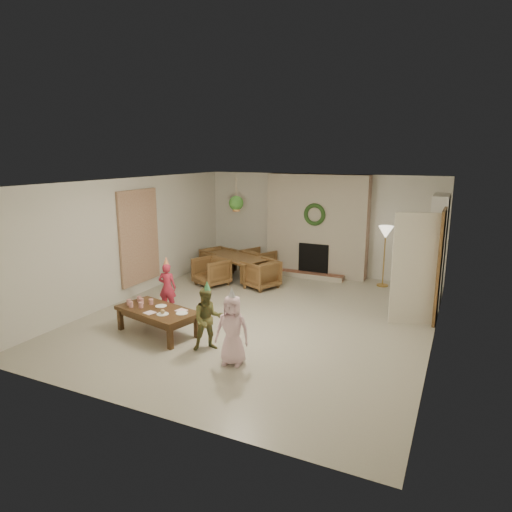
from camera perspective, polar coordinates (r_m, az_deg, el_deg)
The scene contains 56 objects.
floor at distance 8.46m, azimuth 0.69°, elevation -7.69°, with size 7.00×7.00×0.00m, color #B7B29E.
ceiling at distance 7.94m, azimuth 0.74°, elevation 9.46°, with size 7.00×7.00×0.00m, color white.
wall_back at distance 11.34m, azimuth 8.09°, elevation 4.01°, with size 7.00×7.00×0.00m, color silver.
wall_front at distance 5.25m, azimuth -15.46°, elevation -6.81°, with size 7.00×7.00×0.00m, color silver.
wall_left at distance 9.72m, azimuth -15.61°, elevation 2.19°, with size 7.00×7.00×0.00m, color silver.
wall_right at distance 7.42m, azimuth 22.31°, elevation -1.54°, with size 7.00×7.00×0.00m, color silver.
fireplace_mass at distance 11.15m, azimuth 7.78°, elevation 3.87°, with size 2.50×0.40×2.50m, color #572317.
fireplace_hearth at distance 11.07m, azimuth 7.05°, elevation -2.47°, with size 1.60×0.30×0.12m, color brown.
fireplace_firebox at distance 11.13m, azimuth 7.38°, elevation -0.33°, with size 0.75×0.12×0.75m, color black.
fireplace_wreath at distance 10.89m, azimuth 7.46°, elevation 5.26°, with size 0.54×0.54×0.10m, color #1E4018.
floor_lamp_base at distance 10.75m, azimuth 15.81°, elevation -3.60°, with size 0.26×0.26×0.03m, color gold.
floor_lamp_post at distance 10.59m, azimuth 16.02°, elevation -0.29°, with size 0.03×0.03×1.26m, color gold.
floor_lamp_shade at distance 10.47m, azimuth 16.22°, elevation 2.94°, with size 0.34×0.34×0.28m, color beige.
bookshelf_carcass at distance 9.71m, azimuth 22.09°, elevation 0.79°, with size 0.30×1.00×2.20m, color white.
bookshelf_shelf_a at distance 9.85m, azimuth 21.66°, elevation -2.89°, with size 0.30×0.92×0.03m, color white.
bookshelf_shelf_b at distance 9.76m, azimuth 21.85°, elevation -0.63°, with size 0.30×0.92×0.03m, color white.
bookshelf_shelf_c at distance 9.68m, azimuth 22.05°, elevation 1.67°, with size 0.30×0.92×0.03m, color white.
bookshelf_shelf_d at distance 9.61m, azimuth 22.25°, elevation 4.01°, with size 0.30×0.92×0.03m, color white.
books_row_lower at distance 9.67m, azimuth 21.55°, elevation -2.31°, with size 0.20×0.40×0.24m, color #A03C1D.
books_row_mid at distance 9.78m, azimuth 21.83°, elevation 0.24°, with size 0.20×0.44×0.24m, color #2A4C9B.
books_row_upper at distance 9.56m, azimuth 21.96°, elevation 2.34°, with size 0.20×0.36×0.22m, color olive.
door_frame at distance 8.64m, azimuth 22.38°, elevation -1.18°, with size 0.05×0.86×2.04m, color brown.
door_leaf at distance 8.30m, azimuth 19.61°, elevation -1.64°, with size 0.05×0.80×2.00m, color beige.
curtain_panel at distance 9.84m, azimuth -14.68°, elevation 2.37°, with size 0.06×1.20×2.00m, color #C8AD8D.
dining_table at distance 10.81m, azimuth -2.58°, elevation -1.49°, with size 1.65×0.92×0.58m, color brown.
dining_chair_near at distance 10.38m, azimuth -5.72°, elevation -1.98°, with size 0.69×0.71×0.64m, color brown.
dining_chair_far at distance 11.26m, azimuth 0.31°, elevation -0.74°, with size 0.69×0.71×0.64m, color brown.
dining_chair_left at distance 11.37m, azimuth -4.86°, elevation -0.65°, with size 0.69×0.71×0.64m, color brown.
dining_chair_right at distance 10.13m, azimuth 0.62°, elevation -2.29°, with size 0.69×0.71×0.64m, color brown.
hanging_plant_cord at distance 9.88m, azimuth -2.56°, elevation 8.09°, with size 0.01×0.01×0.70m, color tan.
hanging_plant_pot at distance 9.91m, azimuth -2.54°, elevation 6.07°, with size 0.16×0.16×0.12m, color #AC6F37.
hanging_plant_foliage at distance 9.90m, azimuth -2.55°, elevation 6.76°, with size 0.32×0.32×0.32m, color #234E1A.
coffee_table_top at distance 7.74m, azimuth -12.50°, elevation -6.84°, with size 1.42×0.71×0.07m, color #4C3219.
coffee_table_apron at distance 7.77m, azimuth -12.47°, elevation -7.37°, with size 1.31×0.60×0.09m, color #4C3219.
coffee_leg_fl at distance 8.14m, azimuth -16.91°, elevation -7.73°, with size 0.08×0.08×0.37m, color #4C3219.
coffee_leg_fr at distance 7.19m, azimuth -10.90°, elevation -10.21°, with size 0.08×0.08×0.37m, color #4C3219.
coffee_leg_bl at distance 8.46m, azimuth -13.70°, elevation -6.75°, with size 0.08×0.08×0.37m, color #4C3219.
coffee_leg_br at distance 7.54m, azimuth -7.55°, elevation -8.94°, with size 0.08×0.08×0.37m, color #4C3219.
cup_a at distance 8.04m, azimuth -15.91°, elevation -5.68°, with size 0.08×0.08×0.10m, color silver.
cup_b at distance 8.16m, azimuth -14.68°, elevation -5.33°, with size 0.08×0.08×0.10m, color silver.
cup_c at distance 7.90m, azimuth -15.67°, elevation -5.98°, with size 0.08×0.08×0.10m, color silver.
cup_d at distance 8.03m, azimuth -14.42°, elevation -5.61°, with size 0.08×0.08×0.10m, color silver.
cup_e at distance 7.84m, azimuth -14.49°, elevation -6.07°, with size 0.08×0.08×0.10m, color silver.
cup_f at distance 7.96m, azimuth -13.24°, elevation -5.70°, with size 0.08×0.08×0.10m, color silver.
plate_a at distance 7.85m, azimuth -12.03°, elevation -6.26°, with size 0.20×0.20×0.01m, color white.
plate_b at distance 7.47m, azimuth -11.82°, elevation -7.25°, with size 0.20×0.20×0.01m, color white.
plate_c at distance 7.44m, azimuth -9.44°, elevation -7.21°, with size 0.20×0.20×0.01m, color white.
food_scoop at distance 7.45m, azimuth -11.83°, elevation -6.95°, with size 0.08×0.08×0.08m, color tan.
napkin_left at distance 7.58m, azimuth -13.40°, elevation -7.04°, with size 0.16×0.16×0.01m, color #FDBAD5.
napkin_right at distance 7.57m, azimuth -9.51°, elevation -6.86°, with size 0.16×0.16×0.01m, color #FDBAD5.
child_red at distance 8.77m, azimuth -11.24°, elevation -3.94°, with size 0.35×0.23×0.95m, color #B9273D.
party_hat_red at distance 8.63m, azimuth -11.39°, elevation -0.68°, with size 0.13×0.13×0.18m, color #E1BE4B.
child_plaid at distance 6.97m, azimuth -6.15°, elevation -8.02°, with size 0.48×0.38×0.99m, color brown.
party_hat_plaid at distance 6.80m, azimuth -6.26°, elevation -3.83°, with size 0.12×0.12×0.16m, color #449F5B.
child_pink at distance 6.50m, azimuth -3.05°, elevation -9.41°, with size 0.50×0.33×1.03m, color #FDCAD8.
party_hat_pink at distance 6.31m, azimuth -3.11°, elevation -4.74°, with size 0.13×0.13×0.19m, color silver.
Camera 1 is at (3.28, -7.21, 2.98)m, focal length 31.36 mm.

